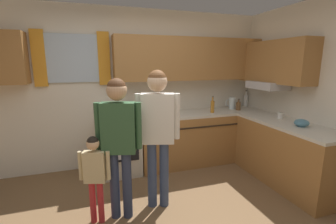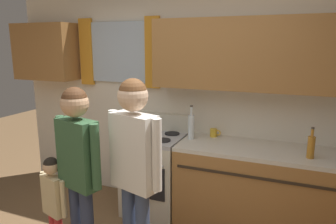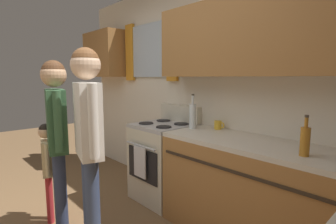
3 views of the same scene
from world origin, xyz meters
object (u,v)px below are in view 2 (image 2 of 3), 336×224
object	(u,v)px
bottle_tall_clear	(191,126)
adult_holding_child	(78,161)
bottle_oil_amber	(311,146)
small_child	(54,199)
stove_oven	(155,172)
adult_in_plaid	(134,160)
mug_mustard_yellow	(214,133)

from	to	relation	value
bottle_tall_clear	adult_holding_child	distance (m)	1.33
bottle_tall_clear	bottle_oil_amber	bearing A→B (deg)	-7.52
adult_holding_child	small_child	world-z (taller)	adult_holding_child
stove_oven	adult_in_plaid	world-z (taller)	adult_in_plaid
bottle_oil_amber	mug_mustard_yellow	size ratio (longest dim) A/B	2.38
bottle_oil_amber	small_child	bearing A→B (deg)	-151.50
bottle_oil_amber	adult_holding_child	world-z (taller)	adult_holding_child
stove_oven	mug_mustard_yellow	bearing A→B (deg)	18.68
adult_in_plaid	stove_oven	bearing A→B (deg)	107.02
bottle_tall_clear	mug_mustard_yellow	xyz separation A→B (m)	(0.21, 0.17, -0.10)
stove_oven	adult_holding_child	xyz separation A→B (m)	(-0.12, -1.17, 0.53)
bottle_tall_clear	small_child	xyz separation A→B (m)	(-0.80, -1.23, -0.42)
bottle_oil_amber	bottle_tall_clear	xyz separation A→B (m)	(-1.17, 0.15, 0.03)
stove_oven	mug_mustard_yellow	distance (m)	0.81
bottle_oil_amber	small_child	distance (m)	2.28
bottle_oil_amber	small_child	world-z (taller)	bottle_oil_amber
mug_mustard_yellow	adult_holding_child	size ratio (longest dim) A/B	0.08
small_child	adult_in_plaid	bearing A→B (deg)	7.54
mug_mustard_yellow	small_child	world-z (taller)	small_child
bottle_oil_amber	stove_oven	bearing A→B (deg)	175.86
adult_holding_child	stove_oven	bearing A→B (deg)	83.98
bottle_tall_clear	small_child	world-z (taller)	bottle_tall_clear
stove_oven	bottle_oil_amber	size ratio (longest dim) A/B	3.85
adult_in_plaid	mug_mustard_yellow	bearing A→B (deg)	77.67
mug_mustard_yellow	adult_in_plaid	xyz separation A→B (m)	(-0.28, -1.30, 0.10)
bottle_oil_amber	mug_mustard_yellow	bearing A→B (deg)	161.45
stove_oven	small_child	xyz separation A→B (m)	(-0.39, -1.19, 0.16)
bottle_oil_amber	adult_holding_child	bearing A→B (deg)	-148.19
bottle_oil_amber	bottle_tall_clear	bearing A→B (deg)	172.48
adult_in_plaid	small_child	xyz separation A→B (m)	(-0.73, -0.10, -0.42)
stove_oven	mug_mustard_yellow	world-z (taller)	stove_oven
stove_oven	bottle_tall_clear	bearing A→B (deg)	5.58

